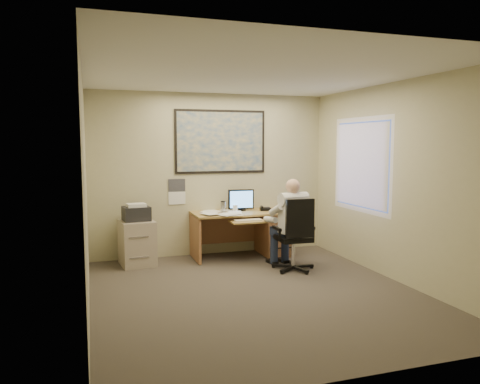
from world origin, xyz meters
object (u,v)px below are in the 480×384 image
object	(u,v)px
filing_cabinet	(137,238)
office_chair	(295,249)
desk	(260,229)
person	(293,224)

from	to	relation	value
filing_cabinet	office_chair	distance (m)	2.43
desk	person	size ratio (longest dim) A/B	1.18
filing_cabinet	office_chair	world-z (taller)	office_chair
person	filing_cabinet	bearing A→B (deg)	147.24
office_chair	person	world-z (taller)	person
office_chair	desk	bearing A→B (deg)	99.98
office_chair	filing_cabinet	bearing A→B (deg)	155.74
desk	office_chair	world-z (taller)	desk
desk	filing_cabinet	distance (m)	2.03
filing_cabinet	person	world-z (taller)	person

